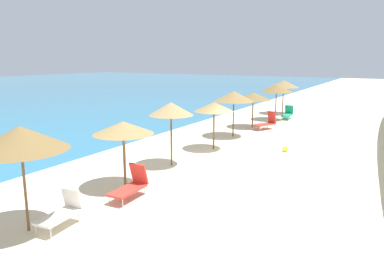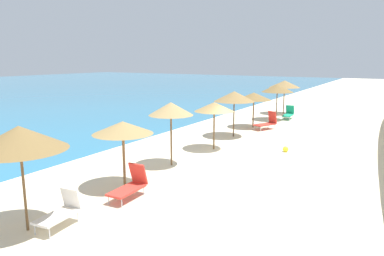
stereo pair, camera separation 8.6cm
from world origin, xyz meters
name	(u,v)px [view 1 (the left image)]	position (x,y,z in m)	size (l,w,h in m)	color
ground_plane	(237,158)	(0.00, 0.00, 0.00)	(160.00, 160.00, 0.00)	beige
beach_umbrella_2	(20,138)	(-9.85, 2.08, 2.65)	(2.53, 2.53, 2.98)	brown
beach_umbrella_3	(123,128)	(-5.83, 2.03, 2.26)	(2.22, 2.22, 2.50)	brown
beach_umbrella_4	(171,109)	(-2.61, 2.09, 2.56)	(1.97, 1.97, 2.86)	brown
beach_umbrella_5	(214,107)	(0.97, 1.78, 2.26)	(2.08, 2.08, 2.51)	brown
beach_umbrella_6	(234,96)	(4.39, 2.18, 2.48)	(2.46, 2.46, 2.79)	brown
beach_umbrella_7	(253,96)	(7.83, 2.24, 2.17)	(2.39, 2.39, 2.44)	brown
beach_umbrella_8	(277,88)	(11.70, 1.81, 2.49)	(2.44, 2.44, 2.81)	brown
beach_umbrella_9	(284,84)	(15.11, 2.24, 2.58)	(2.62, 2.62, 2.89)	brown
lounge_chair_1	(62,211)	(-9.18, 1.47, 0.46)	(1.39, 0.77, 1.01)	white
lounge_chair_2	(288,114)	(12.67, 1.11, 0.42)	(1.72, 0.77, 1.03)	#199972
lounge_chair_3	(131,185)	(-6.52, 1.17, 0.46)	(1.56, 0.72, 1.12)	red
lounge_chair_4	(266,122)	(7.64, 1.15, 0.49)	(1.75, 1.28, 1.20)	red
beach_ball	(285,149)	(2.31, -1.67, 0.15)	(0.30, 0.30, 0.30)	yellow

